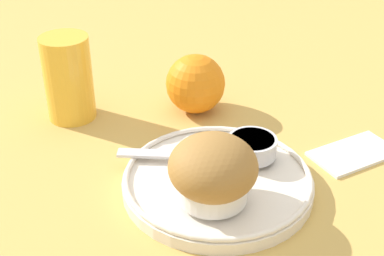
% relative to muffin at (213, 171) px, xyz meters
% --- Properties ---
extents(ground_plane, '(3.00, 3.00, 0.00)m').
position_rel_muffin_xyz_m(ground_plane, '(0.04, 0.05, -0.05)').
color(ground_plane, tan).
extents(plate, '(0.21, 0.21, 0.02)m').
position_rel_muffin_xyz_m(plate, '(0.03, 0.03, -0.04)').
color(plate, silver).
rests_on(plate, ground_plane).
extents(muffin, '(0.09, 0.09, 0.07)m').
position_rel_muffin_xyz_m(muffin, '(0.00, 0.00, 0.00)').
color(muffin, silver).
rests_on(muffin, plate).
extents(cream_ramekin, '(0.06, 0.06, 0.02)m').
position_rel_muffin_xyz_m(cream_ramekin, '(0.08, 0.05, -0.02)').
color(cream_ramekin, silver).
rests_on(cream_ramekin, plate).
extents(berry_pair, '(0.03, 0.01, 0.01)m').
position_rel_muffin_xyz_m(berry_pair, '(0.01, 0.07, -0.03)').
color(berry_pair, '#4C194C').
rests_on(berry_pair, plate).
extents(butter_knife, '(0.16, 0.11, 0.00)m').
position_rel_muffin_xyz_m(butter_knife, '(0.02, 0.07, -0.03)').
color(butter_knife, silver).
rests_on(butter_knife, plate).
extents(orange_fruit, '(0.08, 0.08, 0.08)m').
position_rel_muffin_xyz_m(orange_fruit, '(0.09, 0.20, -0.01)').
color(orange_fruit, orange).
rests_on(orange_fruit, ground_plane).
extents(juice_glass, '(0.06, 0.06, 0.11)m').
position_rel_muffin_xyz_m(juice_glass, '(-0.06, 0.27, 0.00)').
color(juice_glass, gold).
rests_on(juice_glass, ground_plane).
extents(folded_napkin, '(0.10, 0.06, 0.01)m').
position_rel_muffin_xyz_m(folded_napkin, '(0.21, 0.01, -0.05)').
color(folded_napkin, white).
rests_on(folded_napkin, ground_plane).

